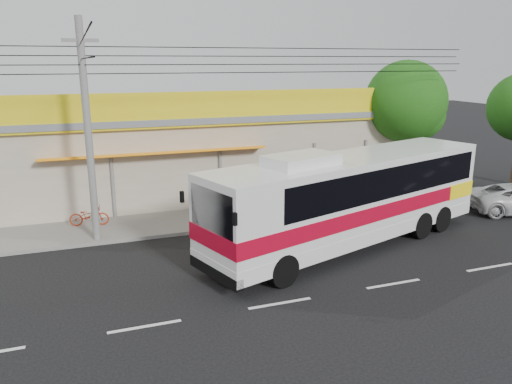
% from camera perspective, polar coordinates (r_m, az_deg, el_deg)
% --- Properties ---
extents(ground, '(120.00, 120.00, 0.00)m').
position_cam_1_polar(ground, '(17.44, -0.41, -9.06)').
color(ground, black).
rests_on(ground, ground).
extents(sidewalk, '(30.00, 3.20, 0.15)m').
position_cam_1_polar(sidewalk, '(22.80, -5.41, -3.09)').
color(sidewalk, slate).
rests_on(sidewalk, ground).
extents(lane_markings, '(50.00, 0.12, 0.01)m').
position_cam_1_polar(lane_markings, '(15.34, 2.76, -12.60)').
color(lane_markings, silver).
rests_on(lane_markings, ground).
extents(storefront_building, '(22.60, 9.20, 5.70)m').
position_cam_1_polar(storefront_building, '(27.53, -8.43, 4.69)').
color(storefront_building, '#A49A84').
rests_on(storefront_building, ground).
extents(coach_bus, '(12.98, 6.51, 3.94)m').
position_cam_1_polar(coach_bus, '(19.60, 11.24, -0.11)').
color(coach_bus, silver).
rests_on(coach_bus, ground).
extents(motorbike_red, '(1.73, 0.87, 0.87)m').
position_cam_1_polar(motorbike_red, '(22.65, -18.54, -2.59)').
color(motorbike_red, '#96240A').
rests_on(motorbike_red, sidewalk).
extents(utility_pole, '(34.00, 14.00, 8.63)m').
position_cam_1_polar(utility_pole, '(19.86, -19.29, 14.17)').
color(utility_pole, '#60605E').
rests_on(utility_pole, ground).
extents(tree_near, '(4.29, 4.29, 7.11)m').
position_cam_1_polar(tree_near, '(28.00, 17.02, 9.57)').
color(tree_near, '#351F15').
rests_on(tree_near, ground).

